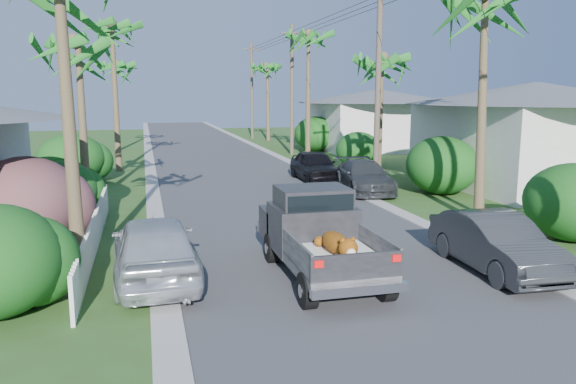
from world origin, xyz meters
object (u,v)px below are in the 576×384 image
object	(u,v)px
parked_car_rf	(315,166)
palm_r_c	(309,35)
palm_r_b	(381,58)
house_right_near	(532,139)
parked_car_rm	(364,177)
house_right_far	(378,122)
parked_car_ln	(155,248)
utility_pole_d	(252,90)
parked_car_rn	(495,243)
palm_l_c	(112,25)
palm_r_d	(268,66)
utility_pole_c	(292,89)
utility_pole_b	(378,86)
palm_l_d	(114,64)
palm_l_b	(77,42)
pickup_truck	(316,232)

from	to	relation	value
parked_car_rf	palm_r_c	bearing A→B (deg)	76.02
palm_r_b	house_right_near	bearing A→B (deg)	-25.11
parked_car_rm	house_right_far	distance (m)	19.61
palm_r_c	house_right_far	xyz separation A→B (m)	(6.80, 4.00, -5.99)
parked_car_rm	parked_car_ln	world-z (taller)	parked_car_ln
house_right_far	utility_pole_d	world-z (taller)	utility_pole_d
parked_car_rn	palm_l_c	bearing A→B (deg)	116.81
palm_r_d	house_right_near	xyz separation A→B (m)	(6.50, -28.00, -4.52)
house_right_near	utility_pole_c	size ratio (longest dim) A/B	1.00
parked_car_rn	parked_car_ln	xyz separation A→B (m)	(-8.04, 1.30, 0.09)
parked_car_rf	palm_r_c	world-z (taller)	palm_r_c
parked_car_rn	palm_r_c	distance (m)	26.21
house_right_far	utility_pole_b	bearing A→B (deg)	-113.52
palm_r_b	utility_pole_c	xyz separation A→B (m)	(-1.00, 13.00, -1.35)
parked_car_rm	utility_pole_b	distance (m)	4.08
palm_l_d	utility_pole_c	bearing A→B (deg)	-26.38
palm_l_c	utility_pole_b	distance (m)	15.05
palm_l_b	house_right_near	distance (m)	20.19
palm_l_c	parked_car_rf	bearing A→B (deg)	-32.37
utility_pole_d	house_right_near	bearing A→B (deg)	-76.57
palm_l_b	palm_r_b	size ratio (longest dim) A/B	1.03
utility_pole_c	palm_l_d	bearing A→B (deg)	153.62
palm_r_d	house_right_far	xyz separation A→B (m)	(6.50, -10.00, -4.62)
parked_car_ln	palm_l_d	xyz separation A→B (m)	(-2.06, 31.70, 5.66)
pickup_truck	utility_pole_b	world-z (taller)	utility_pole_b
pickup_truck	palm_l_d	bearing A→B (deg)	100.35
parked_car_rn	palm_r_c	world-z (taller)	palm_r_c
parked_car_rf	parked_car_ln	size ratio (longest dim) A/B	0.94
palm_r_b	pickup_truck	bearing A→B (deg)	-119.19
palm_r_b	palm_r_c	world-z (taller)	palm_r_c
parked_car_rf	utility_pole_c	size ratio (longest dim) A/B	0.48
palm_l_d	utility_pole_b	world-z (taller)	utility_pole_b
palm_l_b	palm_r_d	bearing A→B (deg)	64.59
parked_car_rf	utility_pole_c	world-z (taller)	utility_pole_c
parked_car_rn	parked_car_rm	size ratio (longest dim) A/B	0.91
parked_car_rf	house_right_near	bearing A→B (deg)	-22.13
palm_r_c	house_right_near	distance (m)	16.64
parked_car_rn	palm_r_d	world-z (taller)	palm_r_d
parked_car_ln	house_right_near	size ratio (longest dim) A/B	0.51
parked_car_rn	palm_l_b	size ratio (longest dim) A/B	0.57
palm_l_b	utility_pole_c	world-z (taller)	utility_pole_c
pickup_truck	parked_car_rf	distance (m)	14.54
utility_pole_b	utility_pole_c	bearing A→B (deg)	90.00
parked_car_rn	utility_pole_c	xyz separation A→B (m)	(2.00, 27.01, 3.90)
palm_r_c	utility_pole_b	size ratio (longest dim) A/B	1.04
palm_r_c	palm_l_d	bearing A→B (deg)	147.79
pickup_truck	palm_l_d	size ratio (longest dim) A/B	0.66
parked_car_rn	palm_l_b	distance (m)	16.09
parked_car_rn	palm_l_d	size ratio (longest dim) A/B	0.55
palm_l_d	utility_pole_c	xyz separation A→B (m)	(12.10, -6.00, -1.84)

